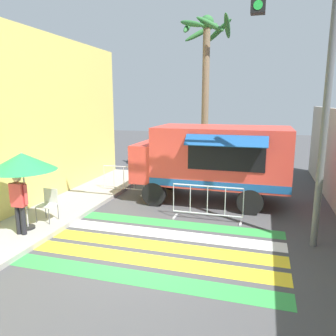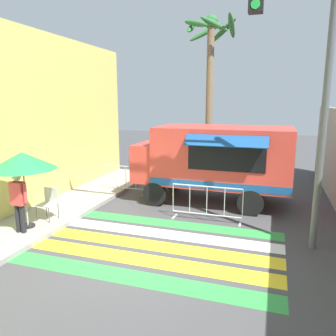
# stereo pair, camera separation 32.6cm
# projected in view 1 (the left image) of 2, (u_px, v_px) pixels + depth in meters

# --- Properties ---
(ground_plane) EXTENTS (60.00, 60.00, 0.00)m
(ground_plane) POSITION_uv_depth(u_px,v_px,m) (145.00, 253.00, 7.59)
(ground_plane) COLOR #424244
(crosswalk_painted) EXTENTS (6.40, 3.60, 0.01)m
(crosswalk_painted) POSITION_uv_depth(u_px,v_px,m) (151.00, 245.00, 8.01)
(crosswalk_painted) COLOR green
(crosswalk_painted) RESTS_ON ground_plane
(food_truck) EXTENTS (5.23, 2.78, 2.62)m
(food_truck) POSITION_uv_depth(u_px,v_px,m) (210.00, 157.00, 11.29)
(food_truck) COLOR #D13D33
(food_truck) RESTS_ON ground_plane
(traffic_signal_pole) EXTENTS (4.73, 0.29, 6.79)m
(traffic_signal_pole) POSITION_uv_depth(u_px,v_px,m) (288.00, 49.00, 7.30)
(traffic_signal_pole) COLOR #515456
(traffic_signal_pole) RESTS_ON ground_plane
(patio_umbrella) EXTENTS (1.71, 1.71, 2.04)m
(patio_umbrella) POSITION_uv_depth(u_px,v_px,m) (22.00, 162.00, 8.36)
(patio_umbrella) COLOR black
(patio_umbrella) RESTS_ON sidewalk_left
(folding_chair) EXTENTS (0.44, 0.44, 0.89)m
(folding_chair) POSITION_uv_depth(u_px,v_px,m) (49.00, 202.00, 9.26)
(folding_chair) COLOR #4C4C51
(folding_chair) RESTS_ON sidewalk_left
(vendor_person) EXTENTS (0.53, 0.21, 1.58)m
(vendor_person) POSITION_uv_depth(u_px,v_px,m) (19.00, 201.00, 8.18)
(vendor_person) COLOR black
(vendor_person) RESTS_ON sidewalk_left
(barricade_front) EXTENTS (2.09, 0.44, 1.06)m
(barricade_front) POSITION_uv_depth(u_px,v_px,m) (207.00, 203.00, 9.60)
(barricade_front) COLOR #B7BABF
(barricade_front) RESTS_ON ground_plane
(barricade_side) EXTENTS (1.67, 0.44, 1.06)m
(barricade_side) POSITION_uv_depth(u_px,v_px,m) (124.00, 180.00, 12.44)
(barricade_side) COLOR #B7BABF
(barricade_side) RESTS_ON ground_plane
(palm_tree) EXTENTS (2.41, 2.54, 7.17)m
(palm_tree) POSITION_uv_depth(u_px,v_px,m) (206.00, 63.00, 14.77)
(palm_tree) COLOR #7A664C
(palm_tree) RESTS_ON ground_plane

